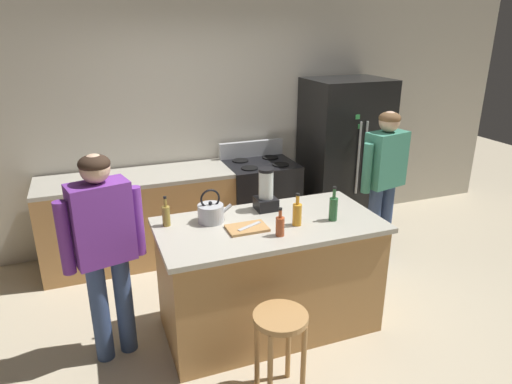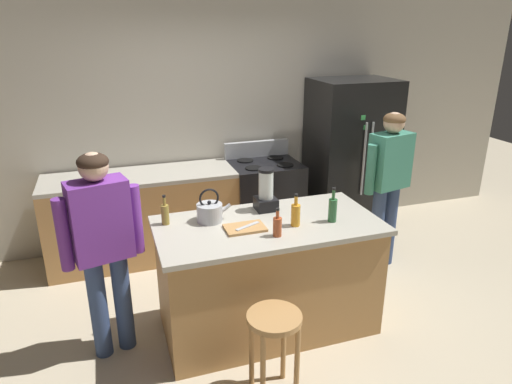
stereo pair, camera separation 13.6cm
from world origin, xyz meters
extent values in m
plane|color=beige|center=(0.00, 0.00, 0.00)|extent=(14.00, 14.00, 0.00)
cube|color=beige|center=(0.00, 1.95, 1.35)|extent=(8.00, 0.10, 2.70)
cube|color=#B7844C|center=(0.00, 0.00, 0.45)|extent=(1.67, 0.81, 0.90)
cube|color=#B2AD9E|center=(0.00, 0.00, 0.92)|extent=(1.73, 0.87, 0.04)
cube|color=#B7844C|center=(-0.80, 1.55, 0.45)|extent=(2.00, 0.64, 0.90)
cube|color=#B2AD9E|center=(-0.80, 1.55, 0.92)|extent=(2.00, 0.64, 0.04)
cube|color=black|center=(1.55, 1.50, 0.90)|extent=(0.90, 0.70, 1.81)
cylinder|color=#B7BABF|center=(1.51, 1.13, 0.99)|extent=(0.02, 0.02, 0.81)
cylinder|color=#B7BABF|center=(1.59, 1.13, 0.99)|extent=(0.02, 0.02, 0.81)
cube|color=#3FB259|center=(1.47, 1.15, 1.45)|extent=(0.05, 0.01, 0.05)
cube|color=orange|center=(1.87, 1.15, 0.84)|extent=(0.05, 0.01, 0.05)
cube|color=#3FB259|center=(1.51, 1.15, 1.34)|extent=(0.05, 0.01, 0.05)
cube|color=black|center=(0.51, 1.52, 0.47)|extent=(0.76, 0.64, 0.94)
cube|color=black|center=(0.51, 1.20, 0.42)|extent=(0.60, 0.01, 0.24)
cube|color=#B7BABF|center=(0.51, 1.81, 1.03)|extent=(0.76, 0.06, 0.18)
cylinder|color=black|center=(0.33, 1.37, 0.94)|extent=(0.18, 0.18, 0.01)
cylinder|color=black|center=(0.69, 1.37, 0.94)|extent=(0.18, 0.18, 0.01)
cylinder|color=black|center=(0.33, 1.67, 0.94)|extent=(0.18, 0.18, 0.01)
cylinder|color=black|center=(0.69, 1.67, 0.94)|extent=(0.18, 0.18, 0.01)
cylinder|color=#384C7A|center=(-1.31, 0.07, 0.40)|extent=(0.16, 0.16, 0.80)
cylinder|color=#384C7A|center=(-1.13, 0.11, 0.40)|extent=(0.16, 0.16, 0.80)
cube|color=#723399|center=(-1.22, 0.09, 1.09)|extent=(0.44, 0.31, 0.58)
cylinder|color=#723399|center=(-1.46, 0.03, 1.04)|extent=(0.11, 0.11, 0.52)
cylinder|color=#723399|center=(-0.97, 0.15, 1.04)|extent=(0.11, 0.11, 0.52)
sphere|color=#D8AD8C|center=(-1.22, 0.09, 1.48)|extent=(0.24, 0.24, 0.20)
ellipsoid|color=#332319|center=(-1.22, 0.09, 1.52)|extent=(0.25, 0.25, 0.12)
cylinder|color=#384C7A|center=(1.56, 0.62, 0.43)|extent=(0.16, 0.16, 0.86)
cylinder|color=#384C7A|center=(1.38, 0.58, 0.43)|extent=(0.16, 0.16, 0.86)
cube|color=#3F8C72|center=(1.47, 0.60, 1.13)|extent=(0.44, 0.30, 0.54)
cylinder|color=#3F8C72|center=(1.71, 0.65, 1.08)|extent=(0.11, 0.11, 0.49)
cylinder|color=#3F8C72|center=(1.23, 0.54, 1.08)|extent=(0.11, 0.11, 0.49)
sphere|color=#D8AD8C|center=(1.47, 0.60, 1.50)|extent=(0.24, 0.24, 0.20)
ellipsoid|color=brown|center=(1.47, 0.60, 1.54)|extent=(0.25, 0.25, 0.12)
cylinder|color=#B7844C|center=(-0.22, -0.72, 0.61)|extent=(0.36, 0.36, 0.04)
cylinder|color=#B7844C|center=(-0.34, -0.84, 0.30)|extent=(0.04, 0.04, 0.59)
cylinder|color=#B7844C|center=(-0.10, -0.84, 0.30)|extent=(0.04, 0.04, 0.59)
cylinder|color=#B7844C|center=(-0.34, -0.61, 0.30)|extent=(0.04, 0.04, 0.59)
cylinder|color=#B7844C|center=(-0.10, -0.61, 0.30)|extent=(0.04, 0.04, 0.59)
cube|color=black|center=(0.07, 0.26, 0.99)|extent=(0.17, 0.17, 0.10)
cylinder|color=silver|center=(0.07, 0.26, 1.15)|extent=(0.12, 0.12, 0.23)
cylinder|color=black|center=(0.07, 0.26, 1.28)|extent=(0.12, 0.12, 0.02)
cylinder|color=olive|center=(-0.75, 0.23, 1.01)|extent=(0.06, 0.06, 0.15)
cylinder|color=olive|center=(-0.75, 0.23, 1.12)|extent=(0.02, 0.02, 0.07)
cylinder|color=black|center=(-0.75, 0.23, 1.16)|extent=(0.03, 0.03, 0.02)
cylinder|color=#B24C26|center=(-0.02, -0.23, 1.01)|extent=(0.06, 0.06, 0.14)
cylinder|color=#B24C26|center=(-0.02, -0.23, 1.11)|extent=(0.02, 0.02, 0.06)
cylinder|color=black|center=(-0.02, -0.23, 1.14)|extent=(0.03, 0.03, 0.02)
cylinder|color=#2D6638|center=(0.48, -0.12, 1.03)|extent=(0.07, 0.07, 0.18)
cylinder|color=#2D6638|center=(0.48, -0.12, 1.16)|extent=(0.03, 0.03, 0.08)
cylinder|color=black|center=(0.48, -0.12, 1.20)|extent=(0.03, 0.03, 0.02)
cylinder|color=orange|center=(0.18, -0.11, 1.02)|extent=(0.07, 0.07, 0.17)
cylinder|color=orange|center=(0.18, -0.11, 1.14)|extent=(0.03, 0.03, 0.07)
cylinder|color=black|center=(0.18, -0.11, 1.18)|extent=(0.03, 0.03, 0.02)
cylinder|color=#B7BABF|center=(-0.42, 0.18, 1.01)|extent=(0.20, 0.20, 0.14)
sphere|color=black|center=(-0.42, 0.18, 1.09)|extent=(0.03, 0.03, 0.03)
cylinder|color=#B7BABF|center=(-0.29, 0.18, 1.03)|extent=(0.09, 0.03, 0.08)
torus|color=black|center=(-0.42, 0.18, 1.13)|extent=(0.16, 0.02, 0.16)
cube|color=#B7844C|center=(-0.20, -0.05, 0.95)|extent=(0.30, 0.20, 0.02)
cube|color=#B7BABF|center=(-0.18, -0.05, 0.96)|extent=(0.21, 0.12, 0.01)
camera|label=1|loc=(-1.24, -2.98, 2.38)|focal=32.10mm
camera|label=2|loc=(-1.11, -3.02, 2.38)|focal=32.10mm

